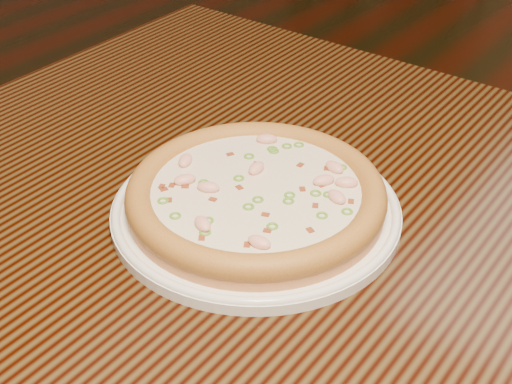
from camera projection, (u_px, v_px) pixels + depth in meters
The scene contains 3 objects.
hero_table at pixel (370, 304), 0.79m from camera, with size 1.20×0.80×0.75m.
plate at pixel (256, 209), 0.76m from camera, with size 0.31×0.31×0.02m.
pizza at pixel (256, 194), 0.74m from camera, with size 0.27×0.27×0.03m.
Camera 1 is at (0.10, -1.05, 1.20)m, focal length 50.00 mm.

